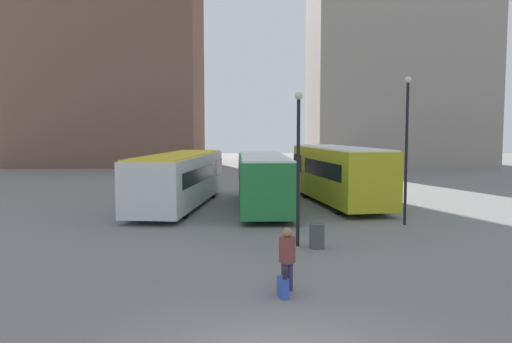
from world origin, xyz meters
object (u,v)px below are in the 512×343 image
(bus_0, at_px, (180,178))
(lamp_post_1, at_px, (298,155))
(bus_1, at_px, (263,180))
(suitcase, at_px, (283,287))
(trash_bin, at_px, (317,236))
(traveler, at_px, (287,253))
(bus_2, at_px, (339,173))
(lamp_post_0, at_px, (407,139))

(bus_0, distance_m, lamp_post_1, 10.82)
(bus_1, bearing_deg, lamp_post_1, -174.78)
(suitcase, bearing_deg, lamp_post_1, -22.92)
(trash_bin, bearing_deg, traveler, -106.50)
(traveler, xyz_separation_m, suitcase, (-0.13, -0.50, -0.70))
(bus_2, bearing_deg, suitcase, 156.32)
(bus_2, height_order, traveler, bus_2)
(bus_2, bearing_deg, trash_bin, 157.18)
(bus_0, xyz_separation_m, trash_bin, (6.02, -9.59, -1.09))
(lamp_post_0, xyz_separation_m, trash_bin, (-4.30, -4.21, -3.22))
(suitcase, bearing_deg, trash_bin, -30.29)
(bus_1, height_order, suitcase, bus_1)
(bus_2, height_order, trash_bin, bus_2)
(lamp_post_0, distance_m, lamp_post_1, 6.26)
(bus_0, relative_size, bus_2, 1.14)
(traveler, bearing_deg, bus_1, -12.63)
(bus_0, height_order, bus_1, bus_0)
(lamp_post_0, bearing_deg, bus_1, 143.49)
(traveler, bearing_deg, trash_bin, -30.44)
(bus_1, xyz_separation_m, lamp_post_1, (1.02, -8.24, 1.66))
(bus_2, height_order, lamp_post_0, lamp_post_0)
(trash_bin, bearing_deg, lamp_post_1, 150.16)
(bus_0, distance_m, trash_bin, 11.37)
(bus_0, distance_m, traveler, 14.87)
(bus_2, bearing_deg, bus_0, 85.36)
(bus_0, bearing_deg, suitcase, -156.80)
(suitcase, distance_m, trash_bin, 5.24)
(lamp_post_1, bearing_deg, traveler, -98.35)
(suitcase, bearing_deg, bus_0, 3.35)
(bus_2, height_order, lamp_post_1, lamp_post_1)
(bus_2, relative_size, lamp_post_0, 1.64)
(bus_1, distance_m, suitcase, 13.68)
(lamp_post_0, bearing_deg, bus_0, 152.46)
(lamp_post_0, height_order, trash_bin, lamp_post_0)
(bus_0, bearing_deg, lamp_post_1, -143.77)
(suitcase, relative_size, lamp_post_0, 0.11)
(lamp_post_0, bearing_deg, bus_2, 106.50)
(bus_0, relative_size, trash_bin, 13.76)
(bus_1, xyz_separation_m, suitcase, (0.17, -13.62, -1.25))
(bus_1, bearing_deg, trash_bin, -171.01)
(suitcase, bearing_deg, lamp_post_0, -45.95)
(bus_1, distance_m, lamp_post_0, 7.69)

